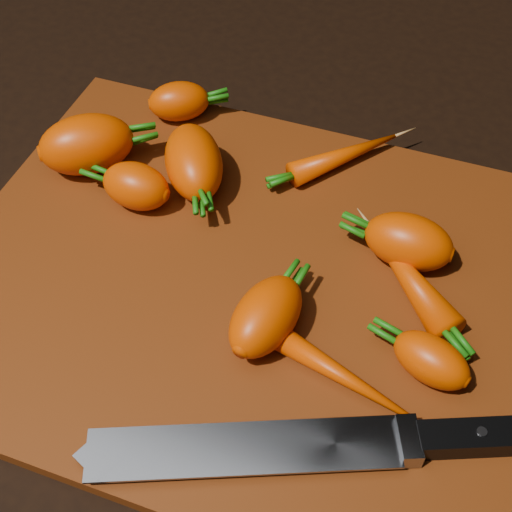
% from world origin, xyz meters
% --- Properties ---
extents(ground, '(2.00, 2.00, 0.01)m').
position_xyz_m(ground, '(0.00, 0.00, -0.01)').
color(ground, black).
extents(cutting_board, '(0.50, 0.40, 0.01)m').
position_xyz_m(cutting_board, '(0.00, 0.00, 0.01)').
color(cutting_board, '#5A250B').
rests_on(cutting_board, ground).
extents(carrot_0, '(0.10, 0.10, 0.06)m').
position_xyz_m(carrot_0, '(-0.19, 0.07, 0.04)').
color(carrot_0, '#D84000').
rests_on(carrot_0, cutting_board).
extents(carrot_1, '(0.06, 0.04, 0.04)m').
position_xyz_m(carrot_1, '(-0.12, 0.05, 0.03)').
color(carrot_1, '#D84000').
rests_on(carrot_1, cutting_board).
extents(carrot_2, '(0.09, 0.10, 0.05)m').
position_xyz_m(carrot_2, '(-0.09, 0.09, 0.04)').
color(carrot_2, '#D84000').
rests_on(carrot_2, cutting_board).
extents(carrot_3, '(0.06, 0.08, 0.04)m').
position_xyz_m(carrot_3, '(0.03, -0.05, 0.03)').
color(carrot_3, '#D84000').
rests_on(carrot_3, cutting_board).
extents(carrot_4, '(0.08, 0.05, 0.05)m').
position_xyz_m(carrot_4, '(0.11, 0.06, 0.03)').
color(carrot_4, '#D84000').
rests_on(carrot_4, cutting_board).
extents(carrot_5, '(0.07, 0.06, 0.04)m').
position_xyz_m(carrot_5, '(-0.14, 0.17, 0.03)').
color(carrot_5, '#D84000').
rests_on(carrot_5, cutting_board).
extents(carrot_6, '(0.07, 0.05, 0.04)m').
position_xyz_m(carrot_6, '(0.15, -0.04, 0.03)').
color(carrot_6, '#D84000').
rests_on(carrot_6, cutting_board).
extents(carrot_7, '(0.09, 0.10, 0.02)m').
position_xyz_m(carrot_7, '(0.03, 0.16, 0.02)').
color(carrot_7, '#D84000').
rests_on(carrot_7, cutting_board).
extents(carrot_8, '(0.13, 0.06, 0.02)m').
position_xyz_m(carrot_8, '(0.09, -0.07, 0.02)').
color(carrot_8, '#D84000').
rests_on(carrot_8, cutting_board).
extents(carrot_9, '(0.10, 0.10, 0.03)m').
position_xyz_m(carrot_9, '(0.12, 0.03, 0.03)').
color(carrot_9, '#D84000').
rests_on(carrot_9, cutting_board).
extents(knife, '(0.33, 0.16, 0.02)m').
position_xyz_m(knife, '(0.07, -0.14, 0.02)').
color(knife, gray).
rests_on(knife, cutting_board).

